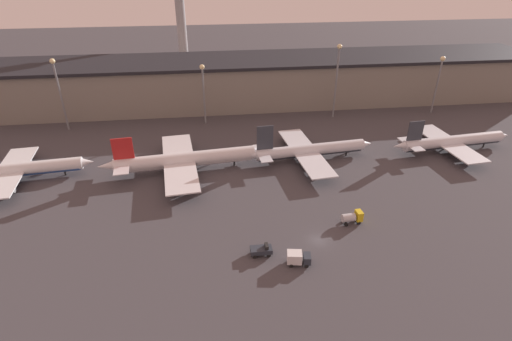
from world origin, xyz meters
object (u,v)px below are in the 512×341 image
at_px(service_vehicle_0, 261,250).
at_px(service_vehicle_2, 298,258).
at_px(service_vehicle_1, 352,217).
at_px(airplane_3, 452,142).
at_px(airplane_0, 15,170).
at_px(airplane_1, 184,160).
at_px(control_tower, 181,20).
at_px(airplane_2, 309,150).

bearing_deg(service_vehicle_0, service_vehicle_2, -28.74).
bearing_deg(service_vehicle_1, service_vehicle_2, -147.44).
height_order(airplane_3, service_vehicle_2, airplane_3).
distance_m(airplane_0, service_vehicle_0, 76.35).
bearing_deg(service_vehicle_2, service_vehicle_1, 47.00).
distance_m(airplane_1, control_tower, 99.03).
bearing_deg(control_tower, airplane_1, -88.62).
bearing_deg(airplane_2, airplane_1, 177.90).
xyz_separation_m(airplane_2, service_vehicle_1, (2.46, -33.68, -1.51)).
distance_m(airplane_3, service_vehicle_0, 80.32).
bearing_deg(service_vehicle_1, service_vehicle_0, -164.98).
bearing_deg(control_tower, airplane_3, -46.66).
bearing_deg(service_vehicle_2, airplane_3, 46.47).
height_order(airplane_2, service_vehicle_2, airplane_2).
distance_m(airplane_0, control_tower, 108.43).
xyz_separation_m(service_vehicle_1, control_tower, (-42.80, 127.06, 26.97)).
bearing_deg(airplane_3, service_vehicle_2, -148.46).
xyz_separation_m(airplane_0, service_vehicle_2, (71.90, -44.20, -1.60)).
height_order(airplane_0, control_tower, control_tower).
bearing_deg(service_vehicle_1, airplane_1, 137.08).
xyz_separation_m(airplane_1, service_vehicle_2, (24.48, -43.69, -1.96)).
xyz_separation_m(airplane_1, airplane_3, (85.49, 2.73, -0.38)).
bearing_deg(airplane_1, airplane_3, -3.89).
relative_size(service_vehicle_0, service_vehicle_1, 0.91).
bearing_deg(service_vehicle_1, control_tower, 103.38).
bearing_deg(control_tower, service_vehicle_2, -79.13).
bearing_deg(service_vehicle_0, service_vehicle_1, 20.23).
xyz_separation_m(airplane_0, airplane_2, (85.44, 1.89, -0.07)).
xyz_separation_m(airplane_2, control_tower, (-40.34, 93.38, 25.46)).
distance_m(airplane_2, control_tower, 104.86).
bearing_deg(airplane_0, airplane_3, -4.76).
bearing_deg(airplane_0, service_vehicle_2, -37.30).
bearing_deg(control_tower, airplane_2, -66.64).
relative_size(airplane_3, service_vehicle_1, 8.30).
bearing_deg(service_vehicle_0, airplane_1, 113.57).
xyz_separation_m(airplane_0, airplane_3, (132.91, 2.21, -0.02)).
bearing_deg(service_vehicle_0, control_tower, 98.24).
bearing_deg(airplane_0, airplane_1, -6.34).
xyz_separation_m(airplane_0, service_vehicle_1, (87.91, -31.79, -1.58)).
bearing_deg(service_vehicle_1, airplane_0, 154.89).
bearing_deg(airplane_3, control_tower, 127.62).
bearing_deg(service_vehicle_2, airplane_2, 82.83).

